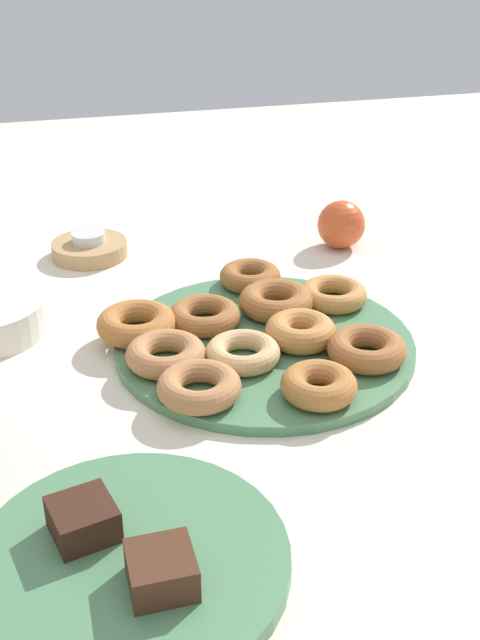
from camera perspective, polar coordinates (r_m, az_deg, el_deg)
ground_plane at (r=0.93m, az=1.78°, el=-2.07°), size 2.40×2.40×0.00m
donut_plate at (r=0.93m, az=1.79°, el=-1.74°), size 0.35×0.35×0.01m
donut_0 at (r=0.81m, az=-2.99°, el=-4.86°), size 0.12×0.12×0.03m
donut_1 at (r=0.82m, az=5.76°, el=-4.74°), size 0.10×0.10×0.03m
donut_2 at (r=0.95m, az=-2.61°, el=0.33°), size 0.12×0.12×0.03m
donut_3 at (r=1.01m, az=6.80°, el=1.88°), size 0.10×0.10×0.02m
donut_4 at (r=0.94m, az=-7.54°, el=-0.26°), size 0.13×0.13×0.03m
donut_5 at (r=0.98m, az=2.65°, el=1.40°), size 0.13×0.13×0.03m
donut_6 at (r=0.88m, az=0.22°, el=-2.38°), size 0.11×0.11×0.02m
donut_7 at (r=0.89m, az=9.21°, el=-2.09°), size 0.11×0.11×0.03m
donut_8 at (r=1.05m, az=0.74°, el=3.21°), size 0.10×0.10×0.03m
donut_9 at (r=0.87m, az=-5.43°, el=-2.49°), size 0.11×0.11×0.03m
donut_10 at (r=0.91m, az=4.42°, el=-0.81°), size 0.10×0.10×0.03m
cake_plate at (r=0.65m, az=-8.00°, el=-16.99°), size 0.26×0.26×0.02m
brownie_near at (r=0.61m, az=-5.75°, el=-17.69°), size 0.05×0.05×0.03m
brownie_far at (r=0.66m, az=-11.36°, el=-14.05°), size 0.06×0.06×0.03m
candle_holder at (r=1.19m, az=-10.90°, el=5.10°), size 0.11×0.11×0.02m
tealight at (r=1.19m, az=-10.98°, el=5.95°), size 0.05×0.05×0.01m
apple at (r=1.21m, az=7.39°, el=6.91°), size 0.07×0.07×0.07m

